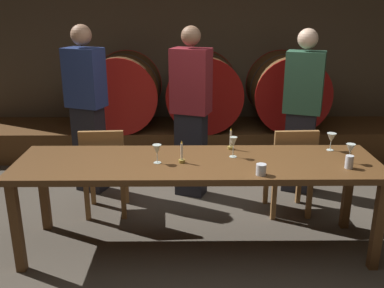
{
  "coord_description": "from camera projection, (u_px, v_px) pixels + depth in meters",
  "views": [
    {
      "loc": [
        -0.2,
        -3.0,
        1.99
      ],
      "look_at": [
        -0.16,
        0.38,
        0.87
      ],
      "focal_mm": 40.61,
      "sensor_mm": 36.0,
      "label": 1
    }
  ],
  "objects": [
    {
      "name": "wine_glass_far_left",
      "position": [
        157.0,
        150.0,
        3.37
      ],
      "size": [
        0.07,
        0.07,
        0.15
      ],
      "color": "silver",
      "rests_on": "dining_table"
    },
    {
      "name": "candle_left",
      "position": [
        182.0,
        157.0,
        3.4
      ],
      "size": [
        0.05,
        0.05,
        0.18
      ],
      "color": "olive",
      "rests_on": "dining_table"
    },
    {
      "name": "cup_left",
      "position": [
        261.0,
        170.0,
        3.16
      ],
      "size": [
        0.07,
        0.07,
        0.08
      ],
      "primitive_type": "cylinder",
      "color": "silver",
      "rests_on": "dining_table"
    },
    {
      "name": "wine_glass_center_right",
      "position": [
        331.0,
        138.0,
        3.66
      ],
      "size": [
        0.08,
        0.08,
        0.15
      ],
      "color": "silver",
      "rests_on": "dining_table"
    },
    {
      "name": "chair_left",
      "position": [
        105.0,
        168.0,
        4.1
      ],
      "size": [
        0.42,
        0.42,
        0.88
      ],
      "rotation": [
        0.0,
        0.0,
        3.2
      ],
      "color": "olive",
      "rests_on": "ground"
    },
    {
      "name": "guest_left",
      "position": [
        87.0,
        109.0,
        4.53
      ],
      "size": [
        0.44,
        0.36,
        1.77
      ],
      "rotation": [
        0.0,
        0.0,
        2.76
      ],
      "color": "black",
      "rests_on": "ground"
    },
    {
      "name": "wine_barrel_left",
      "position": [
        123.0,
        91.0,
        5.65
      ],
      "size": [
        0.95,
        0.91,
        0.95
      ],
      "color": "#513319",
      "rests_on": "barrel_shelf"
    },
    {
      "name": "wine_barrel_right",
      "position": [
        286.0,
        90.0,
        5.67
      ],
      "size": [
        0.95,
        0.91,
        0.95
      ],
      "color": "brown",
      "rests_on": "barrel_shelf"
    },
    {
      "name": "wine_glass_far_right",
      "position": [
        350.0,
        149.0,
        3.37
      ],
      "size": [
        0.07,
        0.07,
        0.16
      ],
      "color": "silver",
      "rests_on": "dining_table"
    },
    {
      "name": "ground_plane",
      "position": [
        213.0,
        262.0,
        3.48
      ],
      "size": [
        8.89,
        8.89,
        0.0
      ],
      "primitive_type": "plane",
      "color": "#4C443A"
    },
    {
      "name": "wine_barrel_center",
      "position": [
        204.0,
        90.0,
        5.66
      ],
      "size": [
        0.95,
        0.91,
        0.95
      ],
      "color": "#513319",
      "rests_on": "barrel_shelf"
    },
    {
      "name": "barrel_shelf",
      "position": [
        203.0,
        139.0,
        5.88
      ],
      "size": [
        6.15,
        0.9,
        0.4
      ],
      "primitive_type": "cube",
      "color": "brown",
      "rests_on": "ground"
    },
    {
      "name": "wine_glass_center_left",
      "position": [
        233.0,
        143.0,
        3.5
      ],
      "size": [
        0.06,
        0.06,
        0.17
      ],
      "color": "silver",
      "rests_on": "dining_table"
    },
    {
      "name": "chair_right",
      "position": [
        291.0,
        167.0,
        4.1
      ],
      "size": [
        0.42,
        0.42,
        0.88
      ],
      "rotation": [
        0.0,
        0.0,
        3.19
      ],
      "color": "olive",
      "rests_on": "ground"
    },
    {
      "name": "back_wall",
      "position": [
        202.0,
        39.0,
        5.99
      ],
      "size": [
        6.84,
        0.24,
        2.97
      ],
      "primitive_type": "cube",
      "color": "brown",
      "rests_on": "ground"
    },
    {
      "name": "guest_center",
      "position": [
        191.0,
        112.0,
        4.43
      ],
      "size": [
        0.44,
        0.36,
        1.76
      ],
      "rotation": [
        0.0,
        0.0,
        2.78
      ],
      "color": "black",
      "rests_on": "ground"
    },
    {
      "name": "candle_right",
      "position": [
        231.0,
        143.0,
        3.7
      ],
      "size": [
        0.05,
        0.05,
        0.19
      ],
      "color": "olive",
      "rests_on": "dining_table"
    },
    {
      "name": "guest_right",
      "position": [
        302.0,
        111.0,
        4.52
      ],
      "size": [
        0.44,
        0.35,
        1.73
      ],
      "rotation": [
        0.0,
        0.0,
        2.8
      ],
      "color": "black",
      "rests_on": "ground"
    },
    {
      "name": "cup_right",
      "position": [
        349.0,
        162.0,
        3.29
      ],
      "size": [
        0.06,
        0.06,
        0.1
      ],
      "primitive_type": "cylinder",
      "color": "silver",
      "rests_on": "dining_table"
    },
    {
      "name": "dining_table",
      "position": [
        197.0,
        169.0,
        3.47
      ],
      "size": [
        2.89,
        0.77,
        0.78
      ],
      "color": "brown",
      "rests_on": "ground"
    }
  ]
}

